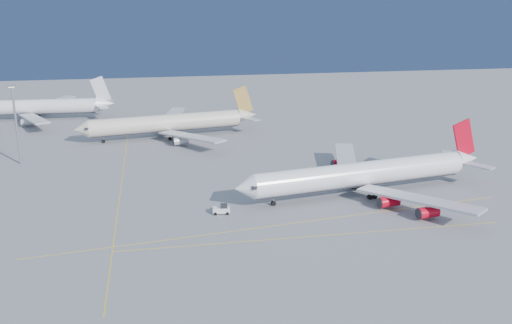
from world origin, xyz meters
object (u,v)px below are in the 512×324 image
at_px(pushback_tug, 222,209).
at_px(light_mast, 15,118).
at_px(airliner_virgin, 366,174).
at_px(airliner_etihad, 170,123).
at_px(airliner_third, 34,107).

distance_m(pushback_tug, light_mast, 81.16).
bearing_deg(airliner_virgin, light_mast, 144.76).
xyz_separation_m(airliner_etihad, airliner_third, (-56.72, 42.38, 0.01)).
distance_m(airliner_etihad, light_mast, 56.76).
bearing_deg(airliner_third, airliner_etihad, -34.14).
distance_m(airliner_virgin, pushback_tug, 41.62).
relative_size(airliner_etihad, airliner_third, 1.02).
height_order(airliner_virgin, airliner_third, airliner_virgin).
relative_size(airliner_etihad, pushback_tug, 15.56).
bearing_deg(airliner_third, airliner_virgin, -44.80).
relative_size(airliner_etihad, light_mast, 2.73).
height_order(airliner_etihad, pushback_tug, airliner_etihad).
xyz_separation_m(airliner_third, light_mast, (7.77, -69.48, 9.53)).
height_order(airliner_etihad, light_mast, light_mast).
bearing_deg(pushback_tug, airliner_third, 124.53).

